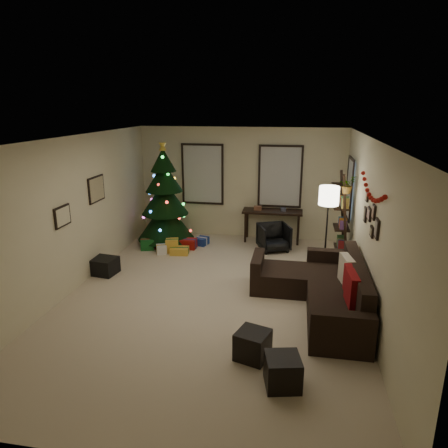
{
  "coord_description": "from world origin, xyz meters",
  "views": [
    {
      "loc": [
        1.35,
        -6.35,
        3.22
      ],
      "look_at": [
        0.1,
        0.6,
        1.15
      ],
      "focal_mm": 32.94,
      "sensor_mm": 36.0,
      "label": 1
    }
  ],
  "objects_px": {
    "sofa": "(322,290)",
    "bookshelf": "(343,221)",
    "desk": "(272,214)",
    "desk_chair": "(274,237)",
    "christmas_tree": "(165,202)"
  },
  "relations": [
    {
      "from": "sofa",
      "to": "bookshelf",
      "type": "distance_m",
      "value": 2.08
    },
    {
      "from": "desk",
      "to": "desk_chair",
      "type": "bearing_deg",
      "value": -82.54
    },
    {
      "from": "christmas_tree",
      "to": "sofa",
      "type": "distance_m",
      "value": 4.46
    },
    {
      "from": "sofa",
      "to": "desk",
      "type": "bearing_deg",
      "value": 107.89
    },
    {
      "from": "christmas_tree",
      "to": "sofa",
      "type": "height_order",
      "value": "christmas_tree"
    },
    {
      "from": "sofa",
      "to": "desk_chair",
      "type": "height_order",
      "value": "sofa"
    },
    {
      "from": "christmas_tree",
      "to": "desk",
      "type": "xyz_separation_m",
      "value": [
        2.48,
        0.59,
        -0.35
      ]
    },
    {
      "from": "desk_chair",
      "to": "christmas_tree",
      "type": "bearing_deg",
      "value": 157.02
    },
    {
      "from": "sofa",
      "to": "desk",
      "type": "height_order",
      "value": "sofa"
    },
    {
      "from": "desk",
      "to": "desk_chair",
      "type": "relative_size",
      "value": 2.31
    },
    {
      "from": "sofa",
      "to": "desk_chair",
      "type": "distance_m",
      "value": 2.74
    },
    {
      "from": "desk",
      "to": "bookshelf",
      "type": "bearing_deg",
      "value": -41.17
    },
    {
      "from": "sofa",
      "to": "bookshelf",
      "type": "xyz_separation_m",
      "value": [
        0.45,
        1.92,
        0.66
      ]
    },
    {
      "from": "desk",
      "to": "bookshelf",
      "type": "relative_size",
      "value": 0.73
    },
    {
      "from": "christmas_tree",
      "to": "desk",
      "type": "height_order",
      "value": "christmas_tree"
    }
  ]
}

